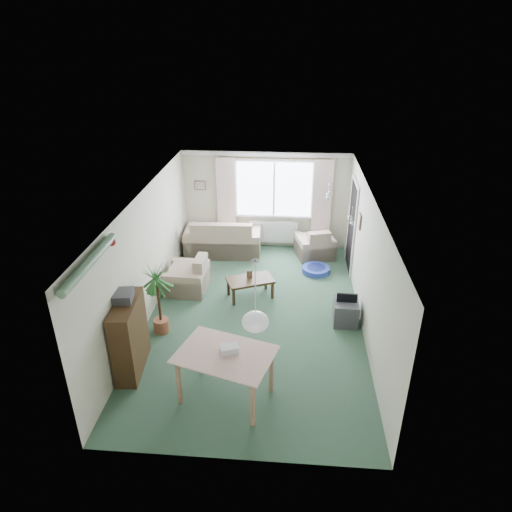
# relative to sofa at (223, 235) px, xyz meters

# --- Properties ---
(ground) EXTENTS (6.50, 6.50, 0.00)m
(ground) POSITION_rel_sofa_xyz_m (1.00, -2.75, -0.45)
(ground) COLOR #2C4936
(window) EXTENTS (1.80, 0.03, 1.30)m
(window) POSITION_rel_sofa_xyz_m (1.20, 0.48, 1.05)
(window) COLOR white
(curtain_rod) EXTENTS (2.60, 0.03, 0.03)m
(curtain_rod) POSITION_rel_sofa_xyz_m (1.20, 0.40, 1.82)
(curtain_rod) COLOR black
(curtain_left) EXTENTS (0.45, 0.08, 2.00)m
(curtain_left) POSITION_rel_sofa_xyz_m (0.05, 0.38, 0.82)
(curtain_left) COLOR beige
(curtain_right) EXTENTS (0.45, 0.08, 2.00)m
(curtain_right) POSITION_rel_sofa_xyz_m (2.35, 0.38, 0.82)
(curtain_right) COLOR beige
(radiator) EXTENTS (1.20, 0.10, 0.55)m
(radiator) POSITION_rel_sofa_xyz_m (1.20, 0.44, -0.05)
(radiator) COLOR white
(doorway) EXTENTS (0.03, 0.95, 2.00)m
(doorway) POSITION_rel_sofa_xyz_m (2.99, -0.55, 0.55)
(doorway) COLOR black
(pendant_lamp) EXTENTS (0.36, 0.36, 0.36)m
(pendant_lamp) POSITION_rel_sofa_xyz_m (1.20, -5.05, 1.03)
(pendant_lamp) COLOR white
(tinsel_garland) EXTENTS (1.60, 1.60, 0.12)m
(tinsel_garland) POSITION_rel_sofa_xyz_m (-0.92, -5.05, 1.83)
(tinsel_garland) COLOR #196626
(bauble_cluster_a) EXTENTS (0.20, 0.20, 0.20)m
(bauble_cluster_a) POSITION_rel_sofa_xyz_m (2.30, -1.85, 1.77)
(bauble_cluster_a) COLOR silver
(bauble_cluster_b) EXTENTS (0.20, 0.20, 0.20)m
(bauble_cluster_b) POSITION_rel_sofa_xyz_m (2.60, -3.05, 1.77)
(bauble_cluster_b) COLOR silver
(wall_picture_back) EXTENTS (0.28, 0.03, 0.22)m
(wall_picture_back) POSITION_rel_sofa_xyz_m (-0.60, 0.48, 1.10)
(wall_picture_back) COLOR brown
(wall_picture_right) EXTENTS (0.03, 0.24, 0.30)m
(wall_picture_right) POSITION_rel_sofa_xyz_m (2.98, -1.55, 1.10)
(wall_picture_right) COLOR brown
(sofa) EXTENTS (1.85, 1.04, 0.90)m
(sofa) POSITION_rel_sofa_xyz_m (0.00, 0.00, 0.00)
(sofa) COLOR beige
(sofa) RESTS_ON ground
(armchair_corner) EXTENTS (1.01, 0.98, 0.75)m
(armchair_corner) POSITION_rel_sofa_xyz_m (2.22, -0.02, -0.08)
(armchair_corner) COLOR beige
(armchair_corner) RESTS_ON ground
(armchair_left) EXTENTS (0.85, 0.90, 0.77)m
(armchair_left) POSITION_rel_sofa_xyz_m (-0.50, -1.84, -0.07)
(armchair_left) COLOR beige
(armchair_left) RESTS_ON ground
(coffee_table) EXTENTS (1.04, 0.82, 0.41)m
(coffee_table) POSITION_rel_sofa_xyz_m (0.85, -2.03, -0.25)
(coffee_table) COLOR black
(coffee_table) RESTS_ON ground
(photo_frame) EXTENTS (0.12, 0.04, 0.16)m
(photo_frame) POSITION_rel_sofa_xyz_m (0.83, -1.97, 0.04)
(photo_frame) COLOR #4F3B29
(photo_frame) RESTS_ON coffee_table
(bookshelf) EXTENTS (0.42, 1.03, 1.23)m
(bookshelf) POSITION_rel_sofa_xyz_m (-0.84, -4.37, 0.17)
(bookshelf) COLOR black
(bookshelf) RESTS_ON ground
(hifi_box) EXTENTS (0.33, 0.39, 0.14)m
(hifi_box) POSITION_rel_sofa_xyz_m (-0.88, -4.28, 0.85)
(hifi_box) COLOR #343439
(hifi_box) RESTS_ON bookshelf
(houseplant) EXTENTS (0.64, 0.64, 1.37)m
(houseplant) POSITION_rel_sofa_xyz_m (-0.65, -3.35, 0.23)
(houseplant) COLOR #235E20
(houseplant) RESTS_ON ground
(dining_table) EXTENTS (1.44, 1.17, 0.78)m
(dining_table) POSITION_rel_sofa_xyz_m (0.76, -4.90, -0.06)
(dining_table) COLOR tan
(dining_table) RESTS_ON ground
(gift_box) EXTENTS (0.29, 0.25, 0.12)m
(gift_box) POSITION_rel_sofa_xyz_m (0.81, -4.85, 0.39)
(gift_box) COLOR silver
(gift_box) RESTS_ON dining_table
(tv_cube) EXTENTS (0.46, 0.50, 0.45)m
(tv_cube) POSITION_rel_sofa_xyz_m (2.70, -2.80, -0.23)
(tv_cube) COLOR #3C3B40
(tv_cube) RESTS_ON ground
(pet_bed) EXTENTS (0.72, 0.72, 0.12)m
(pet_bed) POSITION_rel_sofa_xyz_m (2.23, -0.86, -0.39)
(pet_bed) COLOR #21439A
(pet_bed) RESTS_ON ground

